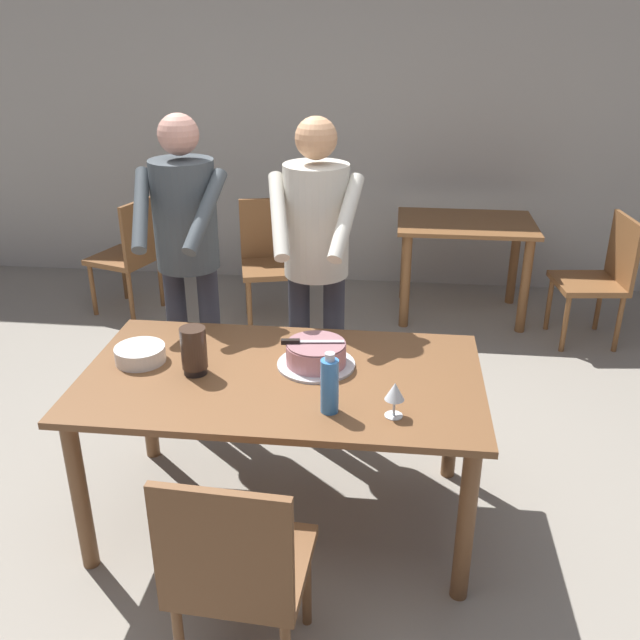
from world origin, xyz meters
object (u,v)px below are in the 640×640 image
at_px(plate_stack, 140,354).
at_px(main_dining_table, 282,395).
at_px(cake_on_platter, 316,355).
at_px(wine_glass_near, 395,392).
at_px(chair_near_side, 237,567).
at_px(background_table, 464,242).
at_px(background_chair_0, 600,275).
at_px(person_standing_beside, 187,244).
at_px(hurricane_lamp, 194,350).
at_px(background_chair_1, 271,257).
at_px(person_cutting_cake, 316,251).
at_px(cake_knife, 299,342).
at_px(background_chair_2, 131,252).
at_px(water_bottle, 330,385).

bearing_deg(plate_stack, main_dining_table, -4.42).
relative_size(cake_on_platter, wine_glass_near, 2.36).
height_order(chair_near_side, background_table, chair_near_side).
distance_m(main_dining_table, background_chair_0, 2.82).
height_order(main_dining_table, background_table, main_dining_table).
xyz_separation_m(plate_stack, background_chair_0, (2.51, 2.06, -0.29)).
xyz_separation_m(person_standing_beside, background_chair_0, (2.47, 1.39, -0.58)).
bearing_deg(main_dining_table, person_standing_beside, 129.82).
xyz_separation_m(hurricane_lamp, person_standing_beside, (-0.23, 0.75, 0.22)).
height_order(cake_on_platter, background_table, cake_on_platter).
xyz_separation_m(background_table, background_chair_1, (-1.42, -0.24, -0.09)).
bearing_deg(person_cutting_cake, chair_near_side, -93.05).
distance_m(cake_knife, person_standing_beside, 0.94).
distance_m(person_standing_beside, background_chair_0, 2.89).
bearing_deg(background_chair_1, background_table, 9.75).
xyz_separation_m(person_standing_beside, background_table, (1.57, 1.76, -0.50)).
distance_m(person_cutting_cake, person_standing_beside, 0.67).
height_order(person_standing_beside, background_chair_2, person_standing_beside).
distance_m(background_chair_0, background_chair_2, 3.40).
relative_size(person_standing_beside, chair_near_side, 1.91).
height_order(cake_knife, wine_glass_near, wine_glass_near).
distance_m(chair_near_side, background_chair_2, 3.44).
xyz_separation_m(main_dining_table, background_table, (0.97, 2.48, -0.07)).
bearing_deg(background_table, water_bottle, -105.02).
bearing_deg(background_chair_2, background_chair_1, 0.02).
bearing_deg(cake_knife, main_dining_table, -127.16).
height_order(main_dining_table, background_chair_0, background_chair_0).
xyz_separation_m(main_dining_table, person_standing_beside, (-0.60, 0.72, 0.42)).
distance_m(wine_glass_near, person_cutting_cake, 1.07).
bearing_deg(background_chair_2, person_cutting_cake, -44.18).
distance_m(cake_knife, plate_stack, 0.71).
bearing_deg(cake_knife, background_table, 69.31).
bearing_deg(person_standing_beside, person_cutting_cake, -2.58).
height_order(cake_knife, plate_stack, cake_knife).
distance_m(person_cutting_cake, background_chair_0, 2.37).
distance_m(background_chair_0, background_chair_1, 2.32).
height_order(background_table, background_chair_0, background_chair_0).
bearing_deg(main_dining_table, background_chair_1, 101.35).
distance_m(cake_on_platter, water_bottle, 0.38).
bearing_deg(person_cutting_cake, cake_knife, -90.22).
relative_size(water_bottle, person_cutting_cake, 0.15).
height_order(plate_stack, chair_near_side, chair_near_side).
bearing_deg(hurricane_lamp, background_chair_2, 117.08).
bearing_deg(wine_glass_near, plate_stack, 163.63).
height_order(background_chair_0, background_chair_1, same).
xyz_separation_m(main_dining_table, hurricane_lamp, (-0.37, -0.03, 0.21)).
distance_m(cake_on_platter, person_cutting_cake, 0.66).
bearing_deg(chair_near_side, plate_stack, 124.51).
bearing_deg(background_chair_2, person_standing_beside, -58.63).
distance_m(hurricane_lamp, background_chair_2, 2.57).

